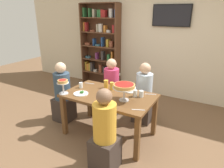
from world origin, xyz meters
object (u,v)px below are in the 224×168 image
diner_head_west (63,96)px  dining_table (109,100)px  deep_dish_pizza_stand (124,87)px  salad_plate_spare (81,93)px  salad_plate_near_diner (103,95)px  water_glass_clear_near (81,85)px  bookshelf (101,45)px  beer_glass_amber_tall (106,84)px  water_glass_clear_spare (141,94)px  beer_glass_amber_short (112,86)px  cutlery_fork_far (100,103)px  cutlery_knife_far (90,83)px  television (171,15)px  diner_far_left (112,91)px  salad_plate_far_diner (131,90)px  personal_pizza_stand (63,84)px  water_glass_clear_far (135,93)px  cutlery_knife_near (138,110)px  diner_near_right (105,136)px  cutlery_fork_near (151,94)px  diner_far_right (144,97)px

diner_head_west → dining_table: bearing=0.1°
deep_dish_pizza_stand → salad_plate_spare: (-0.72, -0.13, -0.21)m
salad_plate_near_diner → water_glass_clear_near: (-0.53, 0.12, 0.03)m
dining_table → bookshelf: (-1.44, 2.01, 0.51)m
beer_glass_amber_tall → water_glass_clear_spare: (0.68, -0.06, -0.02)m
beer_glass_amber_short → cutlery_fork_far: size_ratio=0.75×
cutlery_fork_far → cutlery_knife_far: 0.88m
television → salad_plate_spare: size_ratio=3.48×
diner_far_left → cutlery_knife_far: bearing=-27.2°
bookshelf → salad_plate_far_diner: 2.43m
salad_plate_spare → beer_glass_amber_tall: bearing=63.7°
personal_pizza_stand → salad_plate_spare: size_ratio=0.99×
cutlery_fork_far → water_glass_clear_far: bearing=55.8°
salad_plate_near_diner → cutlery_knife_near: 0.69m
salad_plate_near_diner → diner_far_left: bearing=110.9°
diner_near_right → cutlery_fork_far: 0.54m
water_glass_clear_near → cutlery_fork_far: bearing=-30.1°
diner_head_west → cutlery_fork_near: size_ratio=6.39×
salad_plate_spare → cutlery_knife_far: (-0.17, 0.48, -0.01)m
salad_plate_spare → cutlery_fork_far: salad_plate_spare is taller
dining_table → diner_far_right: bearing=65.5°
salad_plate_far_diner → cutlery_fork_near: 0.34m
dining_table → cutlery_knife_near: bearing=-23.0°
dining_table → beer_glass_amber_short: (-0.07, 0.21, 0.17)m
bookshelf → diner_far_left: bearing=-50.4°
deep_dish_pizza_stand → water_glass_clear_spare: 0.35m
diner_near_right → diner_head_west: (-1.37, 0.70, 0.00)m
water_glass_clear_near → cutlery_fork_near: bearing=15.4°
diner_head_west → salad_plate_spare: size_ratio=4.76×
dining_table → cutlery_knife_far: size_ratio=8.08×
diner_head_west → cutlery_fork_far: bearing=-17.9°
television → diner_head_west: (-1.36, -2.11, -1.43)m
diner_far_left → cutlery_knife_near: diner_far_left is taller
cutlery_fork_far → personal_pizza_stand: bearing=-178.7°
water_glass_clear_far → cutlery_fork_near: (0.18, 0.20, -0.05)m
diner_near_right → cutlery_fork_far: (-0.31, 0.36, 0.25)m
personal_pizza_stand → cutlery_fork_near: bearing=28.6°
dining_table → cutlery_fork_near: (0.58, 0.34, 0.10)m
diner_near_right → cutlery_knife_near: diner_near_right is taller
diner_far_right → cutlery_fork_far: size_ratio=6.39×
deep_dish_pizza_stand → cutlery_knife_far: 0.98m
deep_dish_pizza_stand → salad_plate_near_diner: 0.41m
diner_head_west → personal_pizza_stand: 0.64m
dining_table → bookshelf: size_ratio=0.66×
bookshelf → salad_plate_near_diner: size_ratio=10.86×
dining_table → water_glass_clear_far: bearing=19.1°
diner_far_right → cutlery_knife_far: diner_far_right is taller
beer_glass_amber_tall → water_glass_clear_spare: beer_glass_amber_tall is taller
diner_head_west → cutlery_knife_near: bearing=-9.1°
salad_plate_far_diner → cutlery_fork_far: (-0.20, -0.65, -0.01)m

